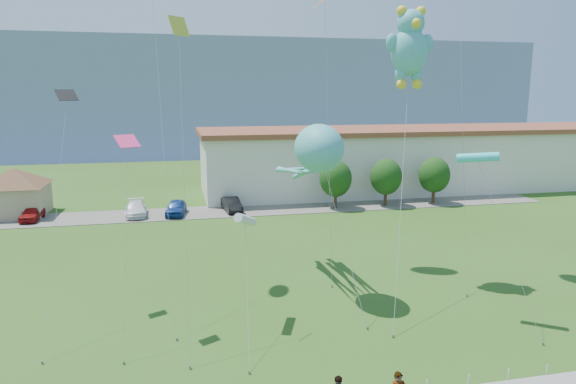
{
  "coord_description": "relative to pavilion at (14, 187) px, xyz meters",
  "views": [
    {
      "loc": [
        -7.27,
        -19.82,
        12.71
      ],
      "look_at": [
        -1.15,
        8.0,
        7.22
      ],
      "focal_mm": 32.0,
      "sensor_mm": 36.0,
      "label": 1
    }
  ],
  "objects": [
    {
      "name": "ground",
      "position": [
        24.0,
        -38.0,
        -3.02
      ],
      "size": [
        160.0,
        160.0,
        0.0
      ],
      "primitive_type": "plane",
      "color": "#2D4F16",
      "rests_on": "ground"
    },
    {
      "name": "parked_car_blue",
      "position": [
        16.52,
        -3.59,
        -2.18
      ],
      "size": [
        2.55,
        4.82,
        1.56
      ],
      "primitive_type": "imported",
      "rotation": [
        0.0,
        0.0,
        -0.16
      ],
      "color": "navy",
      "rests_on": "parking_strip"
    },
    {
      "name": "parked_car_white",
      "position": [
        12.39,
        -3.03,
        -2.22
      ],
      "size": [
        2.39,
        5.24,
        1.49
      ],
      "primitive_type": "imported",
      "rotation": [
        0.0,
        0.0,
        0.06
      ],
      "color": "white",
      "rests_on": "parking_strip"
    },
    {
      "name": "hill_ridge",
      "position": [
        24.0,
        82.0,
        9.48
      ],
      "size": [
        160.0,
        50.0,
        25.0
      ],
      "primitive_type": "cube",
      "color": "gray",
      "rests_on": "ground"
    },
    {
      "name": "octopus_kite",
      "position": [
        25.22,
        -26.61,
        5.64
      ],
      "size": [
        2.95,
        12.59,
        10.92
      ],
      "color": "teal",
      "rests_on": "ground"
    },
    {
      "name": "parked_car_black",
      "position": [
        22.46,
        -3.08,
        -2.22
      ],
      "size": [
        2.07,
        4.68,
        1.5
      ],
      "primitive_type": "imported",
      "rotation": [
        0.0,
        0.0,
        0.11
      ],
      "color": "black",
      "rests_on": "parking_strip"
    },
    {
      "name": "tree_far",
      "position": [
        46.0,
        -4.0,
        0.36
      ],
      "size": [
        3.6,
        3.6,
        5.47
      ],
      "color": "#3F2B19",
      "rests_on": "ground"
    },
    {
      "name": "small_kite_cyan",
      "position": [
        33.01,
        -32.68,
        6.14
      ],
      "size": [
        2.05,
        5.43,
        9.68
      ],
      "color": "#30D0D8",
      "rests_on": "ground"
    },
    {
      "name": "pavilion",
      "position": [
        0.0,
        0.0,
        0.0
      ],
      "size": [
        9.2,
        9.2,
        5.0
      ],
      "color": "tan",
      "rests_on": "ground"
    },
    {
      "name": "teddy_bear_kite",
      "position": [
        31.97,
        -25.64,
        12.75
      ],
      "size": [
        6.1,
        9.91,
        18.26
      ],
      "color": "teal",
      "rests_on": "ground"
    },
    {
      "name": "parking_strip",
      "position": [
        24.0,
        -3.0,
        -2.99
      ],
      "size": [
        70.0,
        6.0,
        0.06
      ],
      "primitive_type": "cube",
      "color": "#59544C",
      "rests_on": "ground"
    },
    {
      "name": "small_kite_white",
      "position": [
        20.33,
        -30.5,
        2.78
      ],
      "size": [
        1.0,
        7.07,
        6.28
      ],
      "color": "silver",
      "rests_on": "ground"
    },
    {
      "name": "warehouse",
      "position": [
        50.0,
        6.0,
        1.1
      ],
      "size": [
        61.0,
        15.0,
        8.2
      ],
      "color": "beige",
      "rests_on": "ground"
    },
    {
      "name": "parked_car_red",
      "position": [
        2.26,
        -2.89,
        -2.26
      ],
      "size": [
        1.95,
        4.26,
        1.42
      ],
      "primitive_type": "imported",
      "rotation": [
        0.0,
        0.0,
        -0.07
      ],
      "color": "maroon",
      "rests_on": "parking_strip"
    },
    {
      "name": "small_kite_pink",
      "position": [
        14.25,
        -30.53,
        6.16
      ],
      "size": [
        1.29,
        4.8,
        10.71
      ],
      "color": "#E33275",
      "rests_on": "ground"
    },
    {
      "name": "small_kite_black",
      "position": [
        10.62,
        -26.58,
        8.02
      ],
      "size": [
        1.29,
        8.44,
        13.05
      ],
      "color": "black",
      "rests_on": "ground"
    },
    {
      "name": "small_kite_orange",
      "position": [
        27.6,
        -20.75,
        15.85
      ],
      "size": [
        2.05,
        7.02,
        20.07
      ],
      "color": "orange",
      "rests_on": "ground"
    },
    {
      "name": "small_kite_yellow",
      "position": [
        17.14,
        -30.16,
        10.94
      ],
      "size": [
        1.29,
        6.67,
        16.59
      ],
      "color": "gold",
      "rests_on": "ground"
    },
    {
      "name": "tree_mid",
      "position": [
        40.0,
        -4.0,
        0.36
      ],
      "size": [
        3.6,
        3.6,
        5.47
      ],
      "color": "#3F2B19",
      "rests_on": "ground"
    },
    {
      "name": "tree_near",
      "position": [
        34.0,
        -4.0,
        0.36
      ],
      "size": [
        3.6,
        3.6,
        5.47
      ],
      "color": "#3F2B19",
      "rests_on": "ground"
    }
  ]
}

